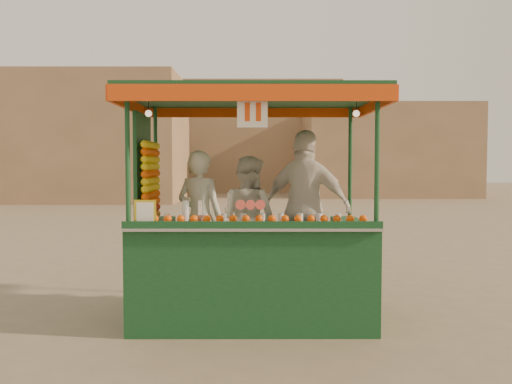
{
  "coord_description": "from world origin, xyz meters",
  "views": [
    {
      "loc": [
        -0.4,
        -6.1,
        1.77
      ],
      "look_at": [
        -0.39,
        0.07,
        1.45
      ],
      "focal_mm": 37.17,
      "sensor_mm": 36.0,
      "label": 1
    }
  ],
  "objects_px": {
    "juice_cart": "(246,247)",
    "vendor_right": "(306,208)",
    "vendor_left": "(200,219)",
    "vendor_middle": "(248,219)"
  },
  "relations": [
    {
      "from": "juice_cart",
      "to": "vendor_middle",
      "type": "bearing_deg",
      "value": 88.63
    },
    {
      "from": "juice_cart",
      "to": "vendor_right",
      "type": "distance_m",
      "value": 0.94
    },
    {
      "from": "vendor_left",
      "to": "vendor_middle",
      "type": "height_order",
      "value": "vendor_left"
    },
    {
      "from": "vendor_middle",
      "to": "vendor_left",
      "type": "bearing_deg",
      "value": 58.0
    },
    {
      "from": "vendor_right",
      "to": "vendor_left",
      "type": "bearing_deg",
      "value": 27.19
    },
    {
      "from": "vendor_left",
      "to": "vendor_middle",
      "type": "xyz_separation_m",
      "value": [
        0.58,
        0.24,
        -0.03
      ]
    },
    {
      "from": "juice_cart",
      "to": "vendor_right",
      "type": "bearing_deg",
      "value": 31.61
    },
    {
      "from": "juice_cart",
      "to": "vendor_right",
      "type": "relative_size",
      "value": 1.51
    },
    {
      "from": "vendor_right",
      "to": "juice_cart",
      "type": "bearing_deg",
      "value": 56.6
    },
    {
      "from": "vendor_middle",
      "to": "vendor_right",
      "type": "bearing_deg",
      "value": -159.66
    }
  ]
}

